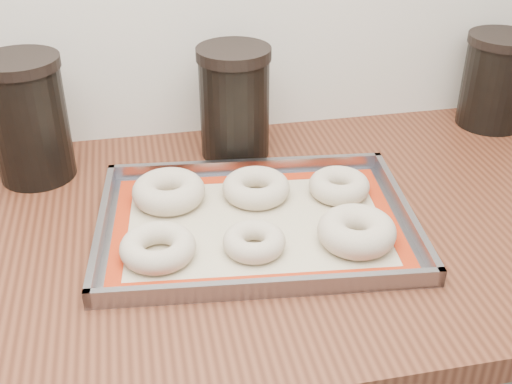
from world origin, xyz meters
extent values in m
cube|color=brown|center=(0.00, 1.68, 0.88)|extent=(3.06, 0.68, 0.04)
cube|color=gray|center=(-0.11, 1.65, 0.90)|extent=(0.49, 0.38, 0.00)
cube|color=gray|center=(-0.09, 1.81, 0.91)|extent=(0.46, 0.06, 0.02)
cube|color=gray|center=(-0.13, 1.50, 0.91)|extent=(0.46, 0.06, 0.02)
cube|color=gray|center=(-0.33, 1.68, 0.91)|extent=(0.04, 0.33, 0.02)
cube|color=gray|center=(0.11, 1.63, 0.91)|extent=(0.04, 0.33, 0.02)
cube|color=#C6B793|center=(-0.11, 1.65, 0.90)|extent=(0.45, 0.33, 0.00)
cube|color=#AD270B|center=(-0.09, 1.79, 0.91)|extent=(0.42, 0.07, 0.00)
cube|color=#AD270B|center=(-0.12, 1.52, 0.91)|extent=(0.42, 0.07, 0.00)
cube|color=#AD270B|center=(-0.31, 1.68, 0.91)|extent=(0.05, 0.25, 0.00)
cube|color=#AD270B|center=(0.09, 1.63, 0.91)|extent=(0.05, 0.25, 0.00)
torus|color=beige|center=(-0.26, 1.60, 0.92)|extent=(0.12, 0.12, 0.03)
torus|color=beige|center=(-0.12, 1.59, 0.92)|extent=(0.10, 0.10, 0.03)
torus|color=beige|center=(0.02, 1.58, 0.93)|extent=(0.12, 0.12, 0.04)
torus|color=beige|center=(-0.23, 1.74, 0.92)|extent=(0.12, 0.12, 0.04)
torus|color=beige|center=(-0.09, 1.73, 0.92)|extent=(0.11, 0.11, 0.03)
torus|color=beige|center=(0.04, 1.71, 0.92)|extent=(0.12, 0.12, 0.03)
cylinder|color=black|center=(-0.44, 1.88, 0.99)|extent=(0.12, 0.12, 0.19)
cylinder|color=black|center=(-0.44, 1.88, 1.10)|extent=(0.13, 0.13, 0.02)
cylinder|color=black|center=(-0.10, 1.90, 0.99)|extent=(0.12, 0.12, 0.18)
cylinder|color=black|center=(-0.10, 1.90, 1.09)|extent=(0.13, 0.13, 0.02)
cylinder|color=black|center=(0.41, 1.92, 0.98)|extent=(0.13, 0.13, 0.16)
cylinder|color=black|center=(0.41, 1.92, 1.07)|extent=(0.13, 0.13, 0.02)
camera|label=1|loc=(-0.27, 0.88, 1.44)|focal=45.00mm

